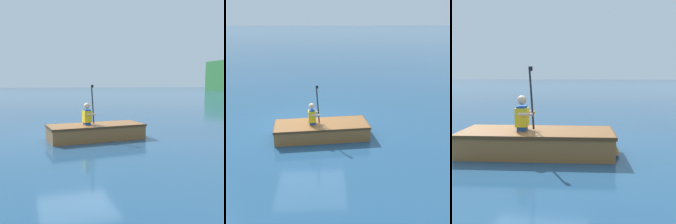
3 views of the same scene
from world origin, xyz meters
The scene contains 3 objects.
ground_plane centered at (0.00, 0.00, 0.00)m, with size 300.00×300.00×0.00m, color navy.
rowboat_foreground centered at (1.01, 0.47, 0.25)m, with size 1.37×2.97×0.45m.
person_paddler centered at (1.04, 0.15, 0.73)m, with size 0.38×0.35×1.16m.
Camera 2 is at (8.92, 0.51, 3.42)m, focal length 45.00 mm.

